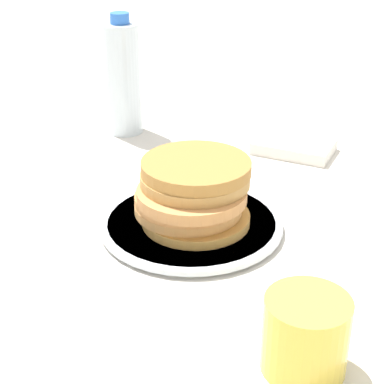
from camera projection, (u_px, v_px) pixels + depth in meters
name	position (u px, v px, depth m)	size (l,w,h in m)	color
ground_plane	(184.00, 232.00, 0.83)	(4.00, 4.00, 0.00)	silver
plate	(192.00, 224.00, 0.83)	(0.24, 0.24, 0.01)	silver
pancake_stack	(193.00, 192.00, 0.81)	(0.15, 0.15, 0.08)	tan
juice_glass	(306.00, 335.00, 0.59)	(0.08, 0.08, 0.08)	yellow
water_bottle_near	(123.00, 78.00, 1.10)	(0.06, 0.06, 0.21)	silver
napkin	(294.00, 147.00, 1.06)	(0.15, 0.12, 0.02)	white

